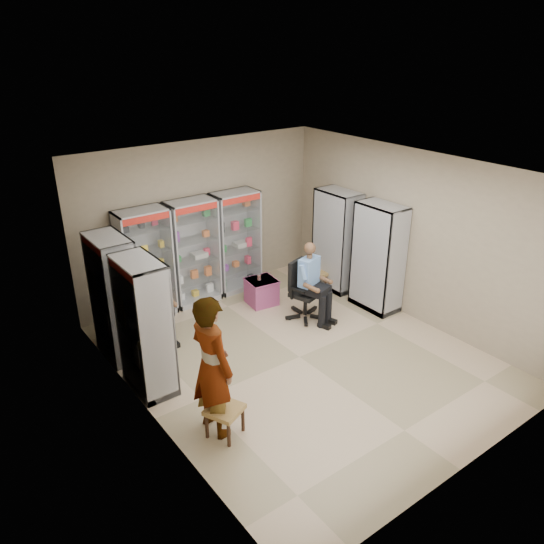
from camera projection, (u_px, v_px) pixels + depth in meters
floor at (299, 357)px, 8.46m from camera, size 6.00×6.00×0.00m
room_shell at (302, 242)px, 7.65m from camera, size 5.02×6.02×3.01m
cabinet_back_left at (146, 264)px, 9.34m from camera, size 0.90×0.50×2.00m
cabinet_back_mid at (193, 252)px, 9.86m from camera, size 0.90×0.50×2.00m
cabinet_back_right at (236, 242)px, 10.37m from camera, size 0.90×0.50×2.00m
cabinet_right_far at (337, 240)px, 10.43m from camera, size 0.90×0.50×2.00m
cabinet_right_near at (378, 258)px, 9.63m from camera, size 0.90×0.50×2.00m
cabinet_left_far at (115, 298)px, 8.15m from camera, size 0.90×0.50×2.00m
cabinet_left_near at (145, 327)px, 7.35m from camera, size 0.90×0.50×2.00m
wooden_chair at (153, 311)px, 8.88m from camera, size 0.42×0.42×0.94m
seated_customer at (153, 301)px, 8.77m from camera, size 0.44×0.60×1.34m
office_chair at (306, 290)px, 9.43m from camera, size 0.74×0.74×1.08m
seated_shopkeeper at (308, 284)px, 9.33m from camera, size 0.62×0.74×1.38m
pink_trunk at (262, 292)px, 10.05m from camera, size 0.57×0.55×0.49m
tea_glass at (259, 277)px, 9.93m from camera, size 0.07×0.07×0.10m
woven_stool_a at (315, 281)px, 10.62m from camera, size 0.43×0.43×0.39m
woven_stool_b at (225, 421)px, 6.74m from camera, size 0.55×0.55×0.41m
standing_man at (212, 366)px, 6.53m from camera, size 0.52×0.74×1.92m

